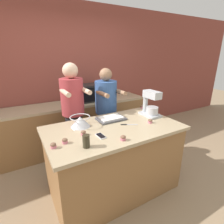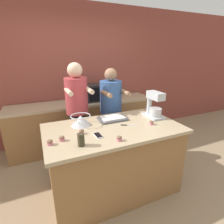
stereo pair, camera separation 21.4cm
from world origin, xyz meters
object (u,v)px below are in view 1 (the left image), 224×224
(cell_phone, at_px, (101,136))
(cupcake_4, at_px, (83,133))
(person_left, at_px, (74,116))
(baking_tray, at_px, (111,118))
(cupcake_3, at_px, (142,107))
(cupcake_1, at_px, (123,138))
(knife, at_px, (128,125))
(cupcake_0, at_px, (150,121))
(drinking_glass, at_px, (86,141))
(microwave_oven, at_px, (91,93))
(cupcake_5, at_px, (65,141))
(stand_mixer, at_px, (151,105))
(cupcake_2, at_px, (53,145))
(mixing_bowl, at_px, (80,121))
(person_right, at_px, (106,114))

(cell_phone, distance_m, cupcake_4, 0.20)
(person_left, height_order, baking_tray, person_left)
(baking_tray, xyz_separation_m, cupcake_3, (0.70, 0.19, 0.01))
(baking_tray, height_order, cupcake_1, cupcake_1)
(knife, distance_m, cupcake_1, 0.42)
(person_left, height_order, cupcake_0, person_left)
(drinking_glass, height_order, cupcake_1, drinking_glass)
(microwave_oven, height_order, knife, microwave_oven)
(person_left, xyz_separation_m, cupcake_5, (-0.36, -0.85, 0.07))
(cell_phone, relative_size, cupcake_0, 2.55)
(stand_mixer, distance_m, knife, 0.52)
(cupcake_2, bearing_deg, knife, 6.54)
(mixing_bowl, bearing_deg, cupcake_3, 10.07)
(cell_phone, bearing_deg, stand_mixer, 14.56)
(cupcake_5, bearing_deg, person_right, 42.50)
(baking_tray, bearing_deg, cupcake_1, -107.40)
(knife, bearing_deg, cupcake_1, -131.90)
(cupcake_5, bearing_deg, drinking_glass, -48.26)
(drinking_glass, height_order, cupcake_2, drinking_glass)
(cupcake_2, bearing_deg, baking_tray, 23.62)
(person_left, bearing_deg, mixing_bowl, -98.62)
(cupcake_0, bearing_deg, mixing_bowl, 157.36)
(cupcake_0, height_order, cupcake_5, same)
(knife, xyz_separation_m, cupcake_4, (-0.60, 0.01, 0.02))
(cupcake_4, relative_size, cupcake_5, 1.00)
(cupcake_1, bearing_deg, person_right, 70.91)
(baking_tray, height_order, cupcake_0, cupcake_0)
(baking_tray, relative_size, cupcake_5, 6.52)
(mixing_bowl, relative_size, cupcake_4, 4.35)
(stand_mixer, height_order, cupcake_2, stand_mixer)
(person_left, bearing_deg, stand_mixer, -34.83)
(drinking_glass, bearing_deg, person_left, 78.79)
(cupcake_4, distance_m, cupcake_5, 0.24)
(person_left, relative_size, cupcake_2, 28.86)
(microwave_oven, xyz_separation_m, cupcake_0, (0.17, -1.53, -0.10))
(cupcake_1, relative_size, cupcake_4, 1.00)
(microwave_oven, bearing_deg, person_right, -91.41)
(baking_tray, bearing_deg, drinking_glass, -137.80)
(person_right, height_order, cupcake_1, person_right)
(baking_tray, height_order, cupcake_2, cupcake_2)
(mixing_bowl, bearing_deg, person_left, 81.38)
(mixing_bowl, height_order, cupcake_4, mixing_bowl)
(microwave_oven, relative_size, cupcake_5, 9.53)
(knife, bearing_deg, cupcake_3, 37.35)
(cupcake_1, bearing_deg, cupcake_3, 41.18)
(cupcake_2, height_order, cupcake_3, same)
(cell_phone, height_order, cupcake_2, cupcake_2)
(stand_mixer, height_order, cupcake_3, stand_mixer)
(drinking_glass, distance_m, cupcake_1, 0.39)
(stand_mixer, distance_m, mixing_bowl, 1.03)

